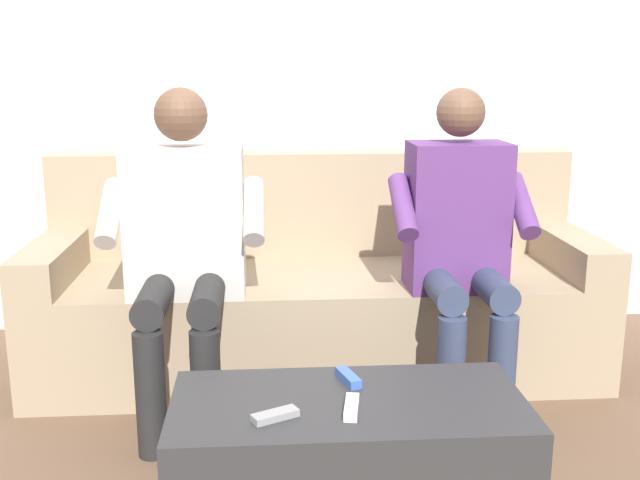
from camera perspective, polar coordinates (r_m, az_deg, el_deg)
ground_plane at (r=2.62m, az=0.92°, el=-15.52°), size 8.00×8.00×0.00m
back_wall at (r=3.58m, az=-0.90°, el=13.93°), size 5.44×0.06×2.61m
couch at (r=3.19m, az=-0.27°, el=-4.08°), size 2.29×0.80×0.89m
coffee_table at (r=2.11m, az=2.15°, el=-17.02°), size 0.94×0.45×0.40m
person_left_seated at (r=2.80m, az=10.67°, el=0.53°), size 0.51×0.52×1.18m
person_right_seated at (r=2.70m, az=-10.39°, el=0.17°), size 0.58×0.57×1.18m
remote_white at (r=1.95m, az=2.30°, el=-12.67°), size 0.05×0.13×0.03m
remote_blue at (r=2.11m, az=2.18°, el=-10.48°), size 0.07×0.12×0.02m
remote_gray at (r=1.92m, az=-3.45°, el=-13.25°), size 0.13×0.09×0.02m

